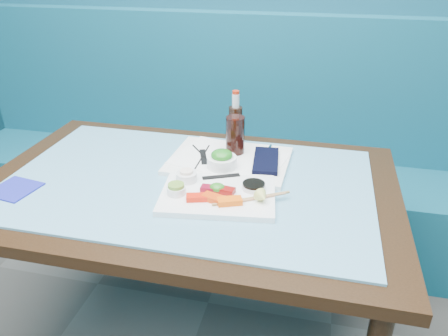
% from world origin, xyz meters
% --- Properties ---
extents(booth_bench, '(3.00, 0.56, 1.17)m').
position_xyz_m(booth_bench, '(0.00, 2.29, 0.37)').
color(booth_bench, '#105368').
rests_on(booth_bench, ground).
extents(dining_table, '(1.40, 0.90, 0.75)m').
position_xyz_m(dining_table, '(0.00, 1.45, 0.67)').
color(dining_table, black).
rests_on(dining_table, ground).
extents(glass_top, '(1.22, 0.76, 0.01)m').
position_xyz_m(glass_top, '(0.00, 1.45, 0.75)').
color(glass_top, '#61A2C2').
rests_on(glass_top, dining_table).
extents(sashimi_plate, '(0.39, 0.30, 0.02)m').
position_xyz_m(sashimi_plate, '(0.13, 1.36, 0.77)').
color(sashimi_plate, white).
rests_on(sashimi_plate, glass_top).
extents(salmon_left, '(0.08, 0.05, 0.02)m').
position_xyz_m(salmon_left, '(0.08, 1.31, 0.78)').
color(salmon_left, red).
rests_on(salmon_left, sashimi_plate).
extents(salmon_mid, '(0.08, 0.06, 0.02)m').
position_xyz_m(salmon_mid, '(0.13, 1.31, 0.79)').
color(salmon_mid, '#E73C09').
rests_on(salmon_mid, sashimi_plate).
extents(salmon_right, '(0.08, 0.06, 0.02)m').
position_xyz_m(salmon_right, '(0.18, 1.31, 0.79)').
color(salmon_right, '#FE5E0A').
rests_on(salmon_right, sashimi_plate).
extents(tuna_left, '(0.05, 0.03, 0.02)m').
position_xyz_m(tuna_left, '(0.10, 1.37, 0.78)').
color(tuna_left, maroon).
rests_on(tuna_left, sashimi_plate).
extents(tuna_right, '(0.06, 0.04, 0.02)m').
position_xyz_m(tuna_right, '(0.15, 1.37, 0.79)').
color(tuna_right, maroon).
rests_on(tuna_right, sashimi_plate).
extents(seaweed_garnish, '(0.05, 0.05, 0.03)m').
position_xyz_m(seaweed_garnish, '(0.12, 1.37, 0.79)').
color(seaweed_garnish, '#287A1C').
rests_on(seaweed_garnish, sashimi_plate).
extents(ramekin_wasabi, '(0.08, 0.08, 0.02)m').
position_xyz_m(ramekin_wasabi, '(0.00, 1.33, 0.79)').
color(ramekin_wasabi, white).
rests_on(ramekin_wasabi, sashimi_plate).
extents(wasabi_fill, '(0.06, 0.06, 0.01)m').
position_xyz_m(wasabi_fill, '(0.00, 1.33, 0.81)').
color(wasabi_fill, olive).
rests_on(wasabi_fill, ramekin_wasabi).
extents(ramekin_ginger, '(0.09, 0.09, 0.03)m').
position_xyz_m(ramekin_ginger, '(0.01, 1.42, 0.79)').
color(ramekin_ginger, white).
rests_on(ramekin_ginger, sashimi_plate).
extents(ginger_fill, '(0.05, 0.05, 0.01)m').
position_xyz_m(ginger_fill, '(0.01, 1.42, 0.81)').
color(ginger_fill, '#FFE6D1').
rests_on(ginger_fill, ramekin_ginger).
extents(soy_dish, '(0.09, 0.09, 0.01)m').
position_xyz_m(soy_dish, '(0.23, 1.41, 0.78)').
color(soy_dish, white).
rests_on(soy_dish, sashimi_plate).
extents(soy_fill, '(0.08, 0.08, 0.01)m').
position_xyz_m(soy_fill, '(0.23, 1.41, 0.79)').
color(soy_fill, black).
rests_on(soy_fill, soy_dish).
extents(lemon_wedge, '(0.06, 0.05, 0.04)m').
position_xyz_m(lemon_wedge, '(0.27, 1.33, 0.80)').
color(lemon_wedge, '#D6D966').
rests_on(lemon_wedge, sashimi_plate).
extents(chopstick_sleeve, '(0.12, 0.07, 0.00)m').
position_xyz_m(chopstick_sleeve, '(0.11, 1.47, 0.78)').
color(chopstick_sleeve, black).
rests_on(chopstick_sleeve, sashimi_plate).
extents(wooden_chopstick_a, '(0.22, 0.14, 0.01)m').
position_xyz_m(wooden_chopstick_a, '(0.24, 1.35, 0.78)').
color(wooden_chopstick_a, '#997948').
rests_on(wooden_chopstick_a, sashimi_plate).
extents(wooden_chopstick_b, '(0.18, 0.11, 0.01)m').
position_xyz_m(wooden_chopstick_b, '(0.25, 1.35, 0.78)').
color(wooden_chopstick_b, '#B27B54').
rests_on(wooden_chopstick_b, sashimi_plate).
extents(serving_tray, '(0.44, 0.33, 0.02)m').
position_xyz_m(serving_tray, '(0.11, 1.62, 0.77)').
color(serving_tray, white).
rests_on(serving_tray, glass_top).
extents(paper_placemat, '(0.43, 0.35, 0.00)m').
position_xyz_m(paper_placemat, '(0.11, 1.62, 0.78)').
color(paper_placemat, white).
rests_on(paper_placemat, serving_tray).
extents(seaweed_bowl, '(0.12, 0.12, 0.04)m').
position_xyz_m(seaweed_bowl, '(0.10, 1.54, 0.79)').
color(seaweed_bowl, white).
rests_on(seaweed_bowl, serving_tray).
extents(seaweed_salad, '(0.09, 0.09, 0.04)m').
position_xyz_m(seaweed_salad, '(0.10, 1.54, 0.82)').
color(seaweed_salad, '#1F761B').
rests_on(seaweed_salad, seaweed_bowl).
extents(cola_glass, '(0.08, 0.08, 0.14)m').
position_xyz_m(cola_glass, '(0.12, 1.67, 0.85)').
color(cola_glass, black).
rests_on(cola_glass, serving_tray).
extents(navy_pouch, '(0.11, 0.21, 0.02)m').
position_xyz_m(navy_pouch, '(0.24, 1.62, 0.78)').
color(navy_pouch, black).
rests_on(navy_pouch, serving_tray).
extents(fork, '(0.02, 0.08, 0.01)m').
position_xyz_m(fork, '(0.24, 1.72, 0.78)').
color(fork, silver).
rests_on(fork, serving_tray).
extents(black_chopstick_a, '(0.01, 0.21, 0.01)m').
position_xyz_m(black_chopstick_a, '(0.01, 1.61, 0.78)').
color(black_chopstick_a, black).
rests_on(black_chopstick_a, serving_tray).
extents(black_chopstick_b, '(0.15, 0.18, 0.01)m').
position_xyz_m(black_chopstick_b, '(0.02, 1.61, 0.78)').
color(black_chopstick_b, black).
rests_on(black_chopstick_b, serving_tray).
extents(tray_sleeve, '(0.06, 0.13, 0.00)m').
position_xyz_m(tray_sleeve, '(0.01, 1.61, 0.78)').
color(tray_sleeve, black).
rests_on(tray_sleeve, serving_tray).
extents(cola_bottle_body, '(0.07, 0.07, 0.15)m').
position_xyz_m(cola_bottle_body, '(0.09, 1.79, 0.83)').
color(cola_bottle_body, black).
rests_on(cola_bottle_body, glass_top).
extents(cola_bottle_neck, '(0.04, 0.04, 0.05)m').
position_xyz_m(cola_bottle_neck, '(0.09, 1.79, 0.94)').
color(cola_bottle_neck, silver).
rests_on(cola_bottle_neck, cola_bottle_body).
extents(cola_bottle_cap, '(0.03, 0.03, 0.01)m').
position_xyz_m(cola_bottle_cap, '(0.09, 1.79, 0.97)').
color(cola_bottle_cap, '#B6230B').
rests_on(cola_bottle_cap, cola_bottle_neck).
extents(blue_napkin, '(0.15, 0.15, 0.01)m').
position_xyz_m(blue_napkin, '(-0.53, 1.26, 0.76)').
color(blue_napkin, '#1B2198').
rests_on(blue_napkin, glass_top).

